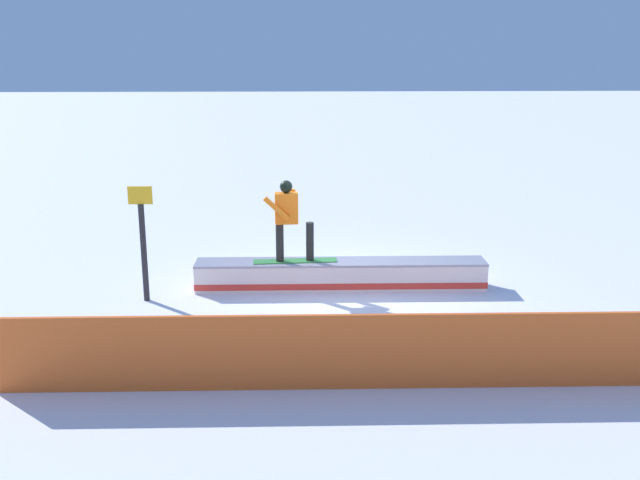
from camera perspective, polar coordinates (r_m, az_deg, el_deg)
ground_plane at (r=12.95m, az=1.66°, el=-3.87°), size 120.00×120.00×0.00m
grind_box at (r=12.87m, az=1.67°, el=-2.88°), size 5.21×0.65×0.52m
snowboarder at (r=12.56m, az=-2.50°, el=1.79°), size 1.50×0.45×1.47m
safety_fence at (r=9.13m, az=3.27°, el=-8.89°), size 9.22×0.16×1.00m
trail_marker at (r=12.39m, az=-13.93°, el=-0.04°), size 0.40×0.10×1.99m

